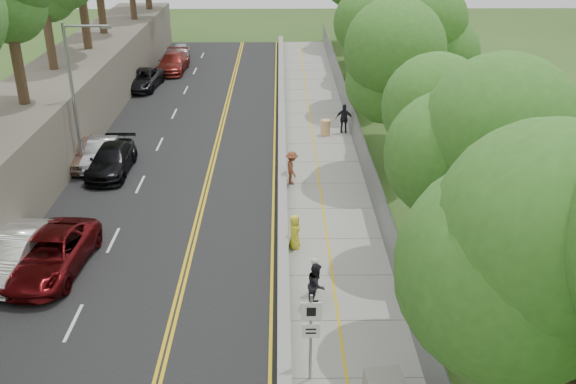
% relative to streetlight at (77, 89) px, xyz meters
% --- Properties ---
extents(ground, '(140.00, 140.00, 0.00)m').
position_rel_streetlight_xyz_m(ground, '(10.46, -14.00, -4.64)').
color(ground, '#33511E').
rests_on(ground, ground).
extents(road, '(11.20, 66.00, 0.04)m').
position_rel_streetlight_xyz_m(road, '(5.06, 1.00, -4.62)').
color(road, black).
rests_on(road, ground).
extents(sidewalk, '(4.20, 66.00, 0.05)m').
position_rel_streetlight_xyz_m(sidewalk, '(13.01, 1.00, -4.61)').
color(sidewalk, gray).
rests_on(sidewalk, ground).
extents(jersey_barrier, '(0.42, 66.00, 0.60)m').
position_rel_streetlight_xyz_m(jersey_barrier, '(10.71, 1.00, -4.34)').
color(jersey_barrier, '#83C51F').
rests_on(jersey_barrier, ground).
extents(rock_embankment, '(5.00, 66.00, 4.00)m').
position_rel_streetlight_xyz_m(rock_embankment, '(-3.04, 1.00, -2.64)').
color(rock_embankment, '#595147').
rests_on(rock_embankment, ground).
extents(chainlink_fence, '(0.04, 66.00, 2.00)m').
position_rel_streetlight_xyz_m(chainlink_fence, '(15.11, 1.00, -3.64)').
color(chainlink_fence, slate).
rests_on(chainlink_fence, ground).
extents(trees_fenceside, '(7.00, 66.00, 14.00)m').
position_rel_streetlight_xyz_m(trees_fenceside, '(17.46, 1.00, 2.36)').
color(trees_fenceside, '#3E7C28').
rests_on(trees_fenceside, ground).
extents(streetlight, '(2.52, 0.22, 8.00)m').
position_rel_streetlight_xyz_m(streetlight, '(0.00, 0.00, 0.00)').
color(streetlight, gray).
rests_on(streetlight, ground).
extents(signpost, '(0.62, 0.09, 3.10)m').
position_rel_streetlight_xyz_m(signpost, '(11.51, -17.02, -2.68)').
color(signpost, gray).
rests_on(signpost, sidewalk).
extents(construction_barrel, '(0.60, 0.60, 0.99)m').
position_rel_streetlight_xyz_m(construction_barrel, '(13.46, 5.48, -4.10)').
color(construction_barrel, orange).
rests_on(construction_barrel, sidewalk).
extents(car_1, '(2.20, 5.08, 1.62)m').
position_rel_streetlight_xyz_m(car_1, '(-0.06, -10.53, -3.79)').
color(car_1, white).
rests_on(car_1, road).
extents(car_2, '(2.99, 5.75, 1.55)m').
position_rel_streetlight_xyz_m(car_2, '(1.46, -10.53, -3.83)').
color(car_2, '#540A0D').
rests_on(car_2, road).
extents(car_3, '(2.07, 5.02, 1.45)m').
position_rel_streetlight_xyz_m(car_3, '(1.46, -0.35, -3.87)').
color(car_3, black).
rests_on(car_3, road).
extents(car_4, '(1.94, 4.37, 1.46)m').
position_rel_streetlight_xyz_m(car_4, '(-0.14, 0.75, -3.87)').
color(car_4, tan).
rests_on(car_4, road).
extents(car_5, '(1.63, 4.37, 1.43)m').
position_rel_streetlight_xyz_m(car_5, '(0.67, 0.74, -3.89)').
color(car_5, '#B6B8BF').
rests_on(car_5, road).
extents(car_6, '(2.84, 5.44, 1.46)m').
position_rel_streetlight_xyz_m(car_6, '(-0.14, 16.52, -3.87)').
color(car_6, black).
rests_on(car_6, road).
extents(car_7, '(2.44, 5.58, 1.59)m').
position_rel_streetlight_xyz_m(car_7, '(1.46, 21.76, -3.80)').
color(car_7, maroon).
rests_on(car_7, road).
extents(car_8, '(1.93, 4.09, 1.35)m').
position_rel_streetlight_xyz_m(car_8, '(1.46, 26.44, -3.92)').
color(car_8, '#B3B3B7').
rests_on(car_8, road).
extents(painter_0, '(0.53, 0.78, 1.54)m').
position_rel_streetlight_xyz_m(painter_0, '(11.21, -8.77, -3.82)').
color(painter_0, yellow).
rests_on(painter_0, sidewalk).
extents(painter_1, '(0.45, 0.61, 1.52)m').
position_rel_streetlight_xyz_m(painter_1, '(11.91, -12.25, -3.83)').
color(painter_1, silver).
rests_on(painter_1, sidewalk).
extents(painter_2, '(0.82, 0.97, 1.74)m').
position_rel_streetlight_xyz_m(painter_2, '(11.91, -13.00, -3.72)').
color(painter_2, black).
rests_on(painter_2, sidewalk).
extents(painter_3, '(0.87, 1.25, 1.77)m').
position_rel_streetlight_xyz_m(painter_3, '(11.21, -2.00, -3.71)').
color(painter_3, brown).
rests_on(painter_3, sidewalk).
extents(person_far, '(1.15, 0.60, 1.88)m').
position_rel_streetlight_xyz_m(person_far, '(14.66, 5.87, -3.65)').
color(person_far, black).
rests_on(person_far, sidewalk).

